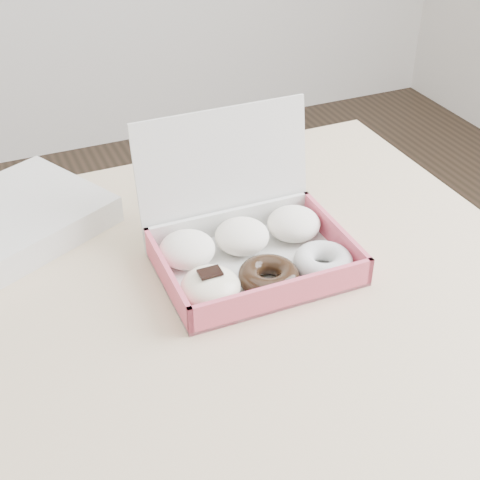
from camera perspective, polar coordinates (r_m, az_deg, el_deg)
name	(u,v)px	position (r m, az deg, el deg)	size (l,w,h in m)	color
table	(128,362)	(0.93, -9.53, -10.22)	(1.20, 0.80, 0.75)	#CDAD87
donut_box	(249,246)	(0.94, 0.73, -0.50)	(0.27, 0.23, 0.19)	silver
newspapers	(9,221)	(1.07, -19.11, 1.54)	(0.27, 0.21, 0.04)	white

